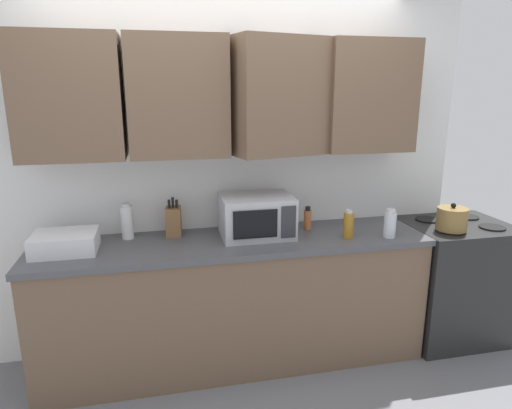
% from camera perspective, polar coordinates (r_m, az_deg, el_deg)
% --- Properties ---
extents(wall_back_with_cabinets, '(3.49, 0.49, 2.60)m').
position_cam_1_polar(wall_back_with_cabinets, '(3.08, -3.70, 8.94)').
color(wall_back_with_cabinets, white).
rests_on(wall_back_with_cabinets, ground_plane).
extents(counter_run, '(2.62, 0.63, 0.90)m').
position_cam_1_polar(counter_run, '(3.18, -2.71, -12.13)').
color(counter_run, brown).
rests_on(counter_run, ground_plane).
extents(stove_range, '(0.76, 0.64, 0.91)m').
position_cam_1_polar(stove_range, '(3.81, 23.70, -8.76)').
color(stove_range, black).
rests_on(stove_range, ground_plane).
extents(kettle, '(0.21, 0.21, 0.20)m').
position_cam_1_polar(kettle, '(3.43, 23.68, -1.68)').
color(kettle, olive).
rests_on(kettle, stove_range).
extents(microwave, '(0.48, 0.37, 0.28)m').
position_cam_1_polar(microwave, '(3.04, 0.06, -1.48)').
color(microwave, '#B7B7BC').
rests_on(microwave, counter_run).
extents(dish_rack, '(0.38, 0.30, 0.12)m').
position_cam_1_polar(dish_rack, '(3.00, -23.13, -4.47)').
color(dish_rack, silver).
rests_on(dish_rack, counter_run).
extents(knife_block, '(0.11, 0.13, 0.27)m').
position_cam_1_polar(knife_block, '(3.10, -10.45, -2.09)').
color(knife_block, brown).
rests_on(knife_block, counter_run).
extents(bottle_white_jar, '(0.08, 0.08, 0.24)m').
position_cam_1_polar(bottle_white_jar, '(3.11, -16.09, -2.14)').
color(bottle_white_jar, white).
rests_on(bottle_white_jar, counter_run).
extents(bottle_amber_vinegar, '(0.07, 0.07, 0.19)m').
position_cam_1_polar(bottle_amber_vinegar, '(3.08, 11.69, -2.52)').
color(bottle_amber_vinegar, '#AD701E').
rests_on(bottle_amber_vinegar, counter_run).
extents(bottle_spice_jar, '(0.06, 0.06, 0.17)m').
position_cam_1_polar(bottle_spice_jar, '(3.22, 6.57, -1.81)').
color(bottle_spice_jar, '#BC6638').
rests_on(bottle_spice_jar, counter_run).
extents(bottle_clear_tall, '(0.08, 0.08, 0.20)m').
position_cam_1_polar(bottle_clear_tall, '(3.15, 16.69, -2.39)').
color(bottle_clear_tall, silver).
rests_on(bottle_clear_tall, counter_run).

